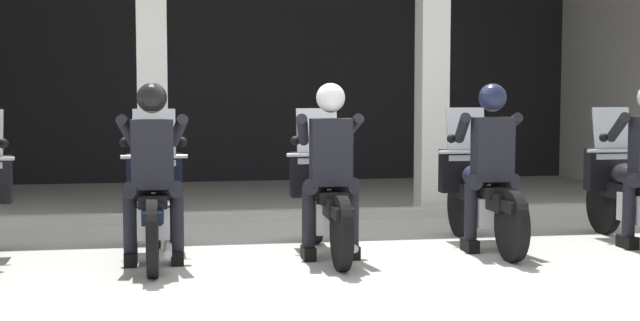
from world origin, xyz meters
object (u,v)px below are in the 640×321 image
object	(u,v)px
motorcycle_left	(154,204)
motorcycle_center	(325,200)
police_officer_left	(153,158)
police_officer_center	(330,155)
motorcycle_right	(480,195)
police_officer_right	(491,152)
motorcycle_far_right	(632,193)

from	to	relation	value
motorcycle_left	motorcycle_center	world-z (taller)	same
police_officer_left	police_officer_center	bearing A→B (deg)	3.79
police_officer_left	motorcycle_right	bearing A→B (deg)	11.28
motorcycle_left	police_officer_right	xyz separation A→B (m)	(3.13, -0.14, 0.44)
motorcycle_far_right	motorcycle_left	bearing A→B (deg)	176.93
police_officer_right	motorcycle_far_right	distance (m)	1.64
motorcycle_left	police_officer_center	size ratio (longest dim) A/B	1.29
motorcycle_left	motorcycle_right	world-z (taller)	same
motorcycle_left	motorcycle_right	size ratio (longest dim) A/B	1.00
motorcycle_center	police_officer_center	distance (m)	0.52
police_officer_left	police_officer_right	world-z (taller)	same
motorcycle_right	police_officer_right	distance (m)	0.52
police_officer_left	motorcycle_far_right	size ratio (longest dim) A/B	0.78
motorcycle_right	motorcycle_far_right	xyz separation A→B (m)	(1.56, -0.07, 0.00)
motorcycle_right	police_officer_center	bearing A→B (deg)	-164.92
motorcycle_center	police_officer_center	world-z (taller)	police_officer_center
police_officer_left	police_officer_center	world-z (taller)	same
motorcycle_left	motorcycle_far_right	bearing A→B (deg)	4.39
motorcycle_far_right	police_officer_left	bearing A→B (deg)	-179.62
police_officer_left	motorcycle_center	size ratio (longest dim) A/B	0.78
motorcycle_center	motorcycle_right	bearing A→B (deg)	7.34
motorcycle_left	motorcycle_far_right	world-z (taller)	same
motorcycle_left	police_officer_center	xyz separation A→B (m)	(1.56, -0.28, 0.44)
police_officer_right	police_officer_left	bearing A→B (deg)	-177.29
motorcycle_left	police_officer_right	world-z (taller)	police_officer_right
motorcycle_left	police_officer_left	xyz separation A→B (m)	(-0.00, -0.28, 0.44)
police_officer_center	motorcycle_center	bearing A→B (deg)	92.12
motorcycle_right	motorcycle_left	bearing A→B (deg)	-177.29
motorcycle_center	police_officer_center	xyz separation A→B (m)	(-0.00, -0.28, 0.44)
police_officer_center	motorcycle_right	bearing A→B (deg)	17.38
police_officer_left	motorcycle_far_right	world-z (taller)	police_officer_left
police_officer_right	motorcycle_right	bearing A→B (deg)	89.82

